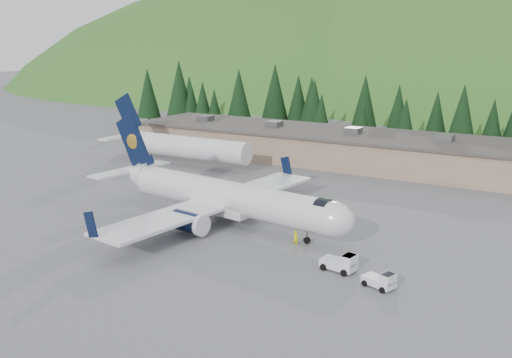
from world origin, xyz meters
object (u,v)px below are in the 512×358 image
Objects in this scene: terminal_building at (325,145)px; ramp_worker at (296,238)px; baggage_tug_a at (341,263)px; airliner at (222,197)px; second_airliner at (175,145)px; baggage_tug_b at (381,281)px.

ramp_worker is at bearing -70.14° from terminal_building.
baggage_tug_a is 0.05× the size of terminal_building.
baggage_tug_a is 2.07× the size of ramp_worker.
second_airliner is at bearing 144.71° from airliner.
second_airliner is at bearing -141.22° from terminal_building.
ramp_worker reaches higher than baggage_tug_b.
baggage_tug_a is (17.07, -6.32, -2.30)m from airliner.
terminal_building is 43.32× the size of ramp_worker.
second_airliner is at bearing 153.80° from baggage_tug_a.
ramp_worker is (34.52, -24.44, -2.50)m from second_airliner.
airliner is 10.20× the size of baggage_tug_a.
baggage_tug_b is at bearing -33.43° from second_airliner.
second_airliner reaches higher than baggage_tug_b.
airliner is 11.41× the size of baggage_tug_b.
second_airliner is 9.05× the size of baggage_tug_b.
terminal_building is (-4.01, 37.87, -0.44)m from airliner.
terminal_building is at bearing -68.76° from ramp_worker.
baggage_tug_a is at bearing 151.29° from ramp_worker.
terminal_building is (19.91, 16.00, -0.70)m from second_airliner.
airliner is 1.26× the size of second_airliner.
baggage_tug_b is at bearing 154.51° from ramp_worker.
second_airliner is at bearing 165.03° from baggage_tug_b.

